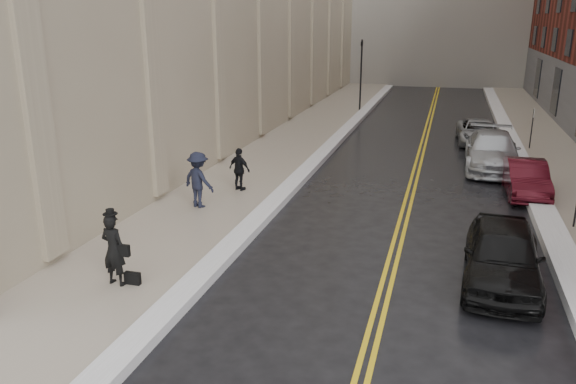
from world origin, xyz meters
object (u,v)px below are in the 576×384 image
Objects in this scene: pedestrian_b at (198,180)px; pedestrian_c at (240,169)px; car_black at (503,255)px; pedestrian_main at (114,250)px; car_silver_far at (478,132)px; car_maroon at (526,178)px; car_silver_near at (492,151)px.

pedestrian_c is (0.67, 2.32, -0.16)m from pedestrian_b.
car_black is 2.50× the size of pedestrian_main.
pedestrian_b reaches higher than car_silver_far.
pedestrian_main is at bearing -117.61° from car_silver_far.
car_maroon is (1.47, 8.39, -0.12)m from car_black.
pedestrian_b is at bearing -76.68° from pedestrian_main.
car_silver_near is at bearing 90.95° from car_black.
car_maroon is 0.88× the size of car_silver_far.
car_maroon is 2.19× the size of pedestrian_main.
car_black is 17.83m from car_silver_far.
pedestrian_main is at bearing 115.51° from pedestrian_b.
pedestrian_c is (0.11, 8.56, -0.10)m from pedestrian_main.
pedestrian_c is at bearing -166.36° from car_maroon.
car_silver_far is 2.48× the size of pedestrian_main.
pedestrian_b is at bearing 165.26° from car_black.
car_silver_near is 18.28m from pedestrian_main.
pedestrian_c is at bearing 152.33° from car_black.
car_silver_far is at bearing -107.66° from pedestrian_c.
pedestrian_c is (-10.77, -2.89, 0.31)m from car_maroon.
car_silver_near is 3.39× the size of pedestrian_c.
pedestrian_b is 1.20× the size of pedestrian_c.
car_black is 12.35m from car_silver_near.
car_black is 1.14× the size of car_maroon.
pedestrian_c is at bearing -85.57° from pedestrian_b.
car_silver_near is at bearing 103.43° from car_maroon.
pedestrian_main is 0.94× the size of pedestrian_b.
car_silver_near is 13.86m from pedestrian_b.
car_silver_far is 17.74m from pedestrian_b.
pedestrian_b is at bearing -137.80° from car_silver_near.
pedestrian_c is (-9.33, -12.33, 0.34)m from car_silver_far.
car_silver_near reaches higher than car_maroon.
pedestrian_c is (-9.72, -6.84, 0.16)m from car_silver_near.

